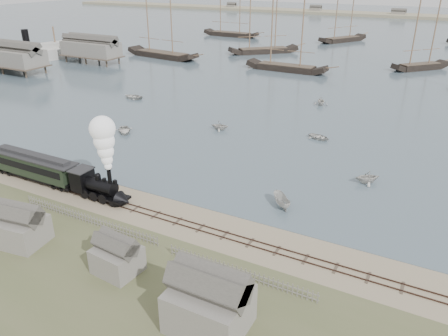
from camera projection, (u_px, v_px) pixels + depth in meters
The scene contains 27 objects.
ground at pixel (173, 209), 51.62m from camera, with size 600.00×600.00×0.00m, color tan.
harbor_water at pixel (395, 35), 188.10m from camera, with size 600.00×336.00×0.06m, color #485A68.
rail_track at pixel (163, 217), 50.00m from camera, with size 120.00×1.80×0.16m.
picket_fence_west at pixel (89, 224), 48.77m from camera, with size 19.00×0.10×1.20m, color slate, non-canonical shape.
picket_fence_east at pixel (240, 277), 40.26m from camera, with size 15.00×0.10×1.20m, color slate, non-canonical shape.
shed_left at pixel (23, 242), 45.45m from camera, with size 5.00×4.00×4.10m, color slate, non-canonical shape.
shed_mid at pixel (119, 271), 41.13m from camera, with size 4.00×3.50×3.60m, color slate, non-canonical shape.
shed_right at pixel (209, 326), 34.83m from camera, with size 6.00×5.00×5.10m, color slate, non-canonical shape.
western_wharf at pixel (17, 60), 114.48m from camera, with size 36.00×56.00×8.00m, color slate, non-canonical shape.
far_spit at pixel (416, 18), 252.34m from camera, with size 500.00×20.00×1.80m, color tan.
locomotive at pixel (103, 165), 51.56m from camera, with size 8.34×3.11×10.40m.
passenger_coach at pixel (35, 166), 57.89m from camera, with size 13.93×2.69×3.38m.
beached_dinghy at pixel (99, 185), 56.44m from camera, with size 4.37×3.12×0.90m, color beige.
steamship at pixel (27, 46), 131.09m from camera, with size 43.61×7.27×9.54m, color beige, non-canonical shape.
rowboat_0 at pixel (124, 130), 75.39m from camera, with size 4.23×3.02×0.88m, color beige.
rowboat_1 at pixel (220, 125), 76.60m from camera, with size 3.09×2.66×1.63m, color beige.
rowboat_2 at pixel (281, 201), 51.87m from camera, with size 3.67×1.38×1.42m, color beige.
rowboat_3 at pixel (319, 137), 72.59m from camera, with size 3.72×2.66×0.77m, color beige.
rowboat_4 at pixel (367, 177), 57.58m from camera, with size 3.29×2.84×1.74m, color beige.
rowboat_6 at pixel (133, 96), 95.32m from camera, with size 4.40×3.14×0.91m, color beige.
rowboat_7 at pixel (321, 101), 90.62m from camera, with size 3.34×2.88×1.76m, color beige.
schooner_0 at pixel (161, 25), 135.64m from camera, with size 26.30×6.07×20.00m, color black, non-canonical shape.
schooner_1 at pixel (264, 22), 142.57m from camera, with size 23.47×5.42×20.00m, color black, non-canonical shape.
schooner_2 at pixel (288, 34), 117.23m from camera, with size 22.80×5.26×20.00m, color black, non-canonical shape.
schooner_3 at pixel (426, 33), 118.52m from camera, with size 17.42×4.02×20.00m, color black, non-canonical shape.
schooner_6 at pixel (231, 11), 179.10m from camera, with size 24.12×5.57×20.00m, color black, non-canonical shape.
schooner_7 at pixel (345, 15), 165.45m from camera, with size 21.60×4.99×20.00m, color black, non-canonical shape.
Camera 1 is at (26.43, -36.79, 25.96)m, focal length 35.00 mm.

